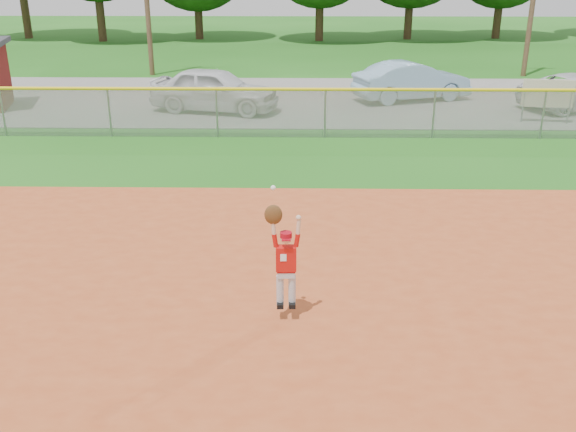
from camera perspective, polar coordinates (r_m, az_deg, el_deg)
The scene contains 8 objects.
ground at distance 10.79m, azimuth 5.06°, elevation -6.45°, with size 120.00×120.00×0.00m, color #1C5B14.
clay_infield at distance 8.25m, azimuth 6.43°, elevation -16.12°, with size 24.00×16.00×0.04m, color #AA441E.
parking_strip at distance 26.01m, azimuth 2.81°, elevation 10.33°, with size 44.00×10.00×0.03m, color slate.
car_white_a at distance 23.74m, azimuth -6.53°, elevation 11.11°, with size 1.86×4.63×1.58m, color silver.
car_blue at distance 26.04m, azimuth 10.95°, elevation 11.69°, with size 1.58×4.53×1.49m, color #83A9C3.
sponsor_sign at distance 23.44m, azimuth 22.10°, elevation 9.96°, with size 1.65×0.32×1.48m.
outfield_fence at distance 19.96m, azimuth 3.32°, elevation 9.44°, with size 40.06×0.10×1.55m.
ballplayer at distance 9.39m, azimuth -0.34°, elevation -3.67°, with size 0.53×0.23×1.91m.
Camera 1 is at (-0.76, -9.51, 5.04)m, focal length 40.00 mm.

